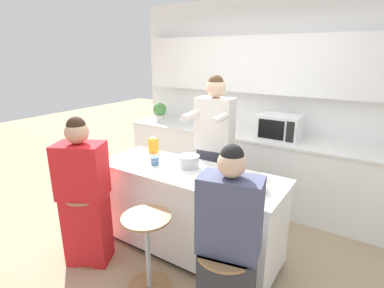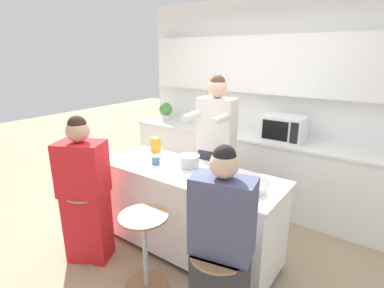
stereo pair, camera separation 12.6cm
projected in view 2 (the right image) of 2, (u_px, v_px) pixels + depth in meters
ground_plane at (188, 250)px, 3.13m from camera, size 16.00×16.00×0.00m
wall_back at (266, 86)px, 4.09m from camera, size 3.94×0.22×2.70m
back_counter at (251, 167)px, 4.14m from camera, size 3.66×0.69×0.93m
kitchen_island at (188, 211)px, 3.00m from camera, size 1.87×0.68×0.89m
bar_stool_leftmost at (90, 219)px, 2.95m from camera, size 0.41×0.41×0.70m
bar_stool_center at (145, 246)px, 2.53m from camera, size 0.41×0.41×0.70m
bar_stool_rightmost at (218, 288)px, 2.08m from camera, size 0.41×0.41×0.70m
person_cooking at (216, 156)px, 3.30m from camera, size 0.44×0.57×1.76m
person_wrapped_blanket at (85, 194)px, 2.83m from camera, size 0.51×0.45×1.45m
person_seated_near at (221, 257)px, 2.00m from camera, size 0.44×0.33×1.45m
cooking_pot at (189, 161)px, 2.94m from camera, size 0.29×0.21×0.12m
fruit_bowl at (251, 188)px, 2.42m from camera, size 0.21×0.21×0.06m
coffee_cup_near at (156, 160)px, 3.03m from camera, size 0.11×0.08×0.08m
banana_bunch at (223, 174)px, 2.72m from camera, size 0.15×0.11×0.05m
juice_carton at (156, 145)px, 3.39m from camera, size 0.08×0.08×0.18m
microwave at (284, 128)px, 3.69m from camera, size 0.51×0.38×0.31m
potted_plant at (166, 110)px, 4.82m from camera, size 0.21×0.21×0.28m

